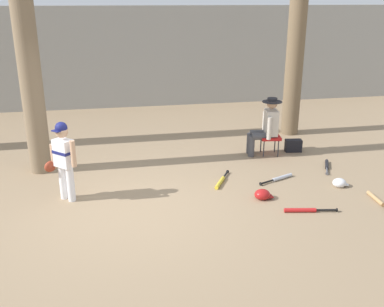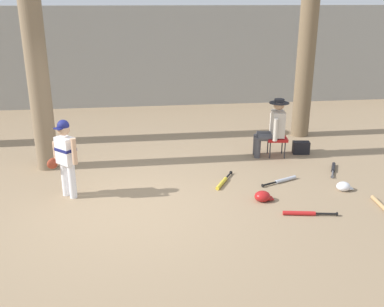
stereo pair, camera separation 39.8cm
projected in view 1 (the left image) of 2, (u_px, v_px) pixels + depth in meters
ground_plane at (134, 209)px, 6.78m from camera, size 60.00×60.00×0.00m
concrete_back_wall at (116, 58)px, 12.80m from camera, size 18.00×0.36×2.90m
tree_near_player at (22, 12)px, 7.36m from camera, size 0.65×0.65×6.43m
tree_behind_spectator at (295, 50)px, 9.97m from camera, size 0.69×0.69×4.68m
young_ballplayer at (63, 156)px, 6.87m from camera, size 0.57×0.45×1.31m
folding_stool at (270, 138)px, 9.06m from camera, size 0.45×0.45×0.41m
seated_spectator at (266, 125)px, 8.96m from camera, size 0.67×0.54×1.20m
handbag_beside_stool at (293, 146)px, 9.31m from camera, size 0.36×0.23×0.26m
bat_black_composite at (327, 165)px, 8.48m from camera, size 0.37×0.66×0.07m
bat_yellow_trainer at (221, 181)px, 7.74m from camera, size 0.44×0.73×0.07m
bat_red_barrel at (304, 210)px, 6.69m from camera, size 0.81×0.20×0.07m
bat_aluminum_silver at (280, 178)px, 7.88m from camera, size 0.72×0.36×0.07m
bat_wood_tan at (378, 200)px, 7.02m from camera, size 0.13×0.81×0.07m
batting_helmet_white at (339, 183)px, 7.58m from camera, size 0.28×0.21×0.16m
batting_helmet_red at (262, 195)px, 7.11m from camera, size 0.31×0.24×0.18m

